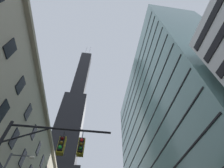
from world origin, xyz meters
The scene contains 3 objects.
dark_skyscraper centered at (-16.39, 81.97, 50.67)m, with size 22.12×22.12×173.91m.
glass_office_midrise centered at (18.31, 29.05, 27.16)m, with size 14.72×49.64×54.33m.
traffic_signal_mast centered at (-4.28, 3.19, 5.53)m, with size 6.55×0.63×7.63m.
Camera 1 is at (-1.54, -6.05, 1.25)m, focal length 25.94 mm.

